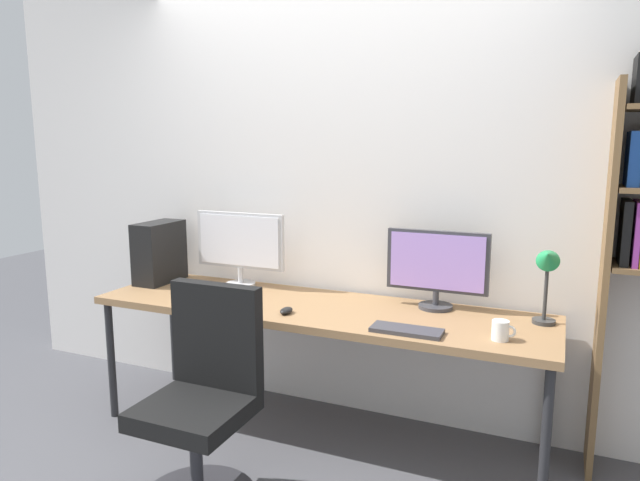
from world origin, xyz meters
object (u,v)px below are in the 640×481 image
(monitor_right, at_px, (437,266))
(pc_tower, at_px, (159,252))
(computer_mouse, at_px, (286,311))
(monitor_left, at_px, (240,245))
(coffee_mug, at_px, (501,330))
(desk, at_px, (316,314))
(desk_lamp, at_px, (547,271))
(keyboard_right, at_px, (407,330))
(office_chair, at_px, (203,420))
(keyboard_left, at_px, (205,303))

(monitor_right, bearing_deg, pc_tower, -176.26)
(computer_mouse, bearing_deg, monitor_left, 141.97)
(coffee_mug, bearing_deg, computer_mouse, -178.67)
(desk, relative_size, desk_lamp, 6.12)
(keyboard_right, bearing_deg, pc_tower, 168.88)
(keyboard_right, bearing_deg, coffee_mug, 8.90)
(office_chair, height_order, coffee_mug, office_chair)
(keyboard_left, bearing_deg, keyboard_right, 0.00)
(monitor_right, xyz_separation_m, keyboard_right, (-0.04, -0.44, -0.22))
(pc_tower, bearing_deg, computer_mouse, -15.69)
(desk, relative_size, office_chair, 2.50)
(desk, height_order, office_chair, office_chair)
(monitor_left, bearing_deg, keyboard_left, -84.83)
(keyboard_left, distance_m, keyboard_right, 1.12)
(desk, distance_m, keyboard_left, 0.61)
(keyboard_left, bearing_deg, coffee_mug, 2.41)
(office_chair, bearing_deg, computer_mouse, 77.80)
(desk_lamp, xyz_separation_m, keyboard_right, (-0.58, -0.37, -0.26))
(office_chair, height_order, pc_tower, pc_tower)
(coffee_mug, bearing_deg, desk, 170.33)
(computer_mouse, bearing_deg, office_chair, -102.20)
(desk_lamp, xyz_separation_m, keyboard_left, (-1.70, -0.37, -0.26))
(keyboard_left, xyz_separation_m, keyboard_right, (1.12, 0.00, 0.00))
(office_chair, distance_m, pc_tower, 1.36)
(office_chair, bearing_deg, desk, 74.69)
(monitor_right, xyz_separation_m, pc_tower, (-1.72, -0.11, -0.04))
(keyboard_right, height_order, computer_mouse, computer_mouse)
(monitor_right, height_order, coffee_mug, monitor_right)
(coffee_mug, bearing_deg, monitor_right, 134.51)
(computer_mouse, height_order, coffee_mug, coffee_mug)
(pc_tower, xyz_separation_m, keyboard_right, (1.68, -0.33, -0.18))
(desk_lamp, distance_m, computer_mouse, 1.29)
(monitor_left, relative_size, computer_mouse, 6.13)
(pc_tower, bearing_deg, desk_lamp, 1.08)
(monitor_left, distance_m, computer_mouse, 0.70)
(keyboard_left, height_order, keyboard_right, same)
(desk, height_order, pc_tower, pc_tower)
(monitor_right, relative_size, coffee_mug, 5.05)
(monitor_left, height_order, computer_mouse, monitor_left)
(desk_lamp, relative_size, coffee_mug, 3.82)
(office_chair, bearing_deg, monitor_right, 50.44)
(desk_lamp, bearing_deg, monitor_right, 172.61)
(pc_tower, xyz_separation_m, coffee_mug, (2.09, -0.27, -0.15))
(office_chair, bearing_deg, coffee_mug, 27.04)
(desk_lamp, distance_m, keyboard_right, 0.73)
(pc_tower, distance_m, computer_mouse, 1.09)
(monitor_right, xyz_separation_m, keyboard_left, (-1.16, -0.44, -0.22))
(monitor_right, bearing_deg, monitor_left, 180.00)
(desk, xyz_separation_m, keyboard_left, (-0.56, -0.23, 0.06))
(desk_lamp, relative_size, computer_mouse, 4.22)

